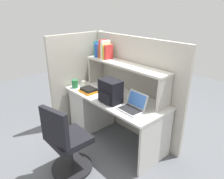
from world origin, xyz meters
name	(u,v)px	position (x,y,z in m)	size (l,w,h in m)	color
ground_plane	(114,138)	(0.00, 0.00, 0.00)	(8.00, 8.00, 0.00)	#595B60
desk	(98,107)	(-0.39, 0.00, 0.40)	(1.60, 0.70, 0.73)	silver
cubicle_partition_rear	(133,87)	(0.00, 0.38, 0.78)	(1.84, 0.05, 1.55)	#B2ADA0
cubicle_partition_left	(79,80)	(-0.85, -0.05, 0.78)	(0.05, 1.06, 1.55)	#B2ADA0
overhead_hutch	(125,70)	(0.00, 0.20, 1.08)	(1.44, 0.28, 0.45)	#BCB7AC
reference_books_on_shelf	(104,50)	(-0.48, 0.20, 1.30)	(0.28, 0.18, 0.28)	teal
laptop	(133,106)	(0.46, -0.11, 0.78)	(0.32, 0.27, 0.22)	#B7BABF
backpack	(110,91)	(0.09, -0.17, 0.88)	(0.30, 0.23, 0.31)	black
computer_mouse	(102,90)	(-0.27, -0.01, 0.75)	(0.06, 0.10, 0.03)	#262628
paper_cup	(84,83)	(-0.65, -0.09, 0.77)	(0.08, 0.08, 0.08)	white
snack_canister	(75,84)	(-0.67, -0.24, 0.80)	(0.10, 0.10, 0.13)	#26723F
desk_book_stack	(88,90)	(-0.38, -0.19, 0.76)	(0.25, 0.19, 0.07)	orange
office_chair	(67,145)	(0.13, -0.90, 0.39)	(0.52, 0.53, 0.93)	black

